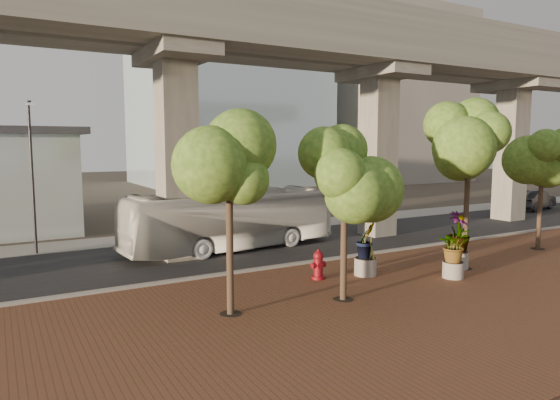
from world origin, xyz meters
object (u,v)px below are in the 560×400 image
transit_bus (231,220)px  fire_hydrant (318,265)px  planter_front (454,248)px  parked_car (534,200)px

transit_bus → fire_hydrant: (0.68, -6.80, -0.91)m
transit_bus → planter_front: (5.41, -9.33, -0.27)m
planter_front → transit_bus: bearing=120.1°
parked_car → planter_front: 24.82m
planter_front → parked_car: bearing=26.8°
parked_car → fire_hydrant: (-26.88, -8.65, -0.17)m
transit_bus → planter_front: transit_bus is taller
transit_bus → fire_hydrant: 6.90m
parked_car → planter_front: size_ratio=2.42×
parked_car → planter_front: (-22.15, -11.18, 0.48)m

